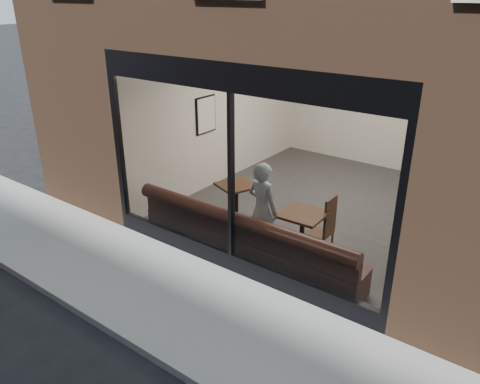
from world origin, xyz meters
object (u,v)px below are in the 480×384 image
Objects in this scene: banquette at (247,247)px; person at (262,210)px; cafe_chair_right at (319,233)px; cafe_table_right at (303,214)px; cafe_table_left at (236,185)px.

person is (0.08, 0.31, 0.58)m from banquette.
person is 4.24× the size of cafe_chair_right.
banquette is at bearing -132.93° from cafe_table_right.
person reaches higher than banquette.
cafe_table_left is (-0.97, 1.00, 0.52)m from banquette.
cafe_table_left is (-1.05, 0.69, -0.07)m from person.
person reaches higher than cafe_table_right.
banquette is 1.49m from cafe_table_left.
cafe_table_left is 1.65× the size of cafe_chair_right.
cafe_table_right is at bearing -136.54° from person.
cafe_table_left is at bearing 134.16° from banquette.
cafe_chair_right is at bearing -119.18° from person.
cafe_table_right is at bearing 78.43° from cafe_chair_right.
cafe_chair_right is at bearing 56.84° from banquette.
banquette is 1.31m from cafe_chair_right.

